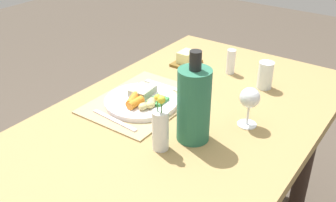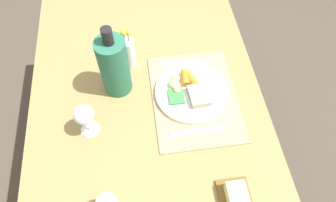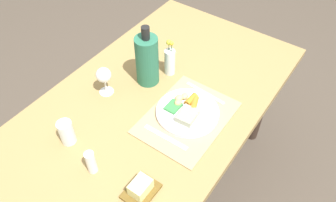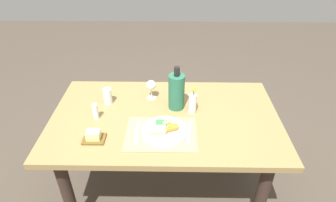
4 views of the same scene
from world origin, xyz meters
name	(u,v)px [view 1 (image 1 of 4)]	position (x,y,z in m)	size (l,w,h in m)	color
dining_table	(179,142)	(0.00, 0.00, 0.61)	(1.49, 0.88, 0.71)	#987C49
placemat	(143,101)	(-0.02, -0.18, 0.71)	(0.43, 0.32, 0.01)	tan
dinner_plate	(142,100)	(0.00, -0.17, 0.73)	(0.28, 0.28, 0.05)	white
fork	(167,87)	(-0.16, -0.17, 0.72)	(0.02, 0.21, 0.01)	silver
knife	(114,120)	(0.15, -0.17, 0.72)	(0.02, 0.21, 0.01)	silver
cooler_bottle	(194,104)	(0.07, 0.10, 0.84)	(0.11, 0.11, 0.31)	#296A4E
flower_vase	(160,128)	(0.18, 0.05, 0.78)	(0.05, 0.05, 0.19)	silver
water_tumbler	(265,77)	(-0.40, 0.15, 0.76)	(0.06, 0.06, 0.11)	silver
wine_glass	(250,99)	(-0.10, 0.21, 0.81)	(0.07, 0.07, 0.14)	white
butter_dish	(186,59)	(-0.41, -0.24, 0.73)	(0.13, 0.10, 0.06)	brown
salt_shaker	(231,62)	(-0.44, -0.03, 0.76)	(0.04, 0.04, 0.11)	white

